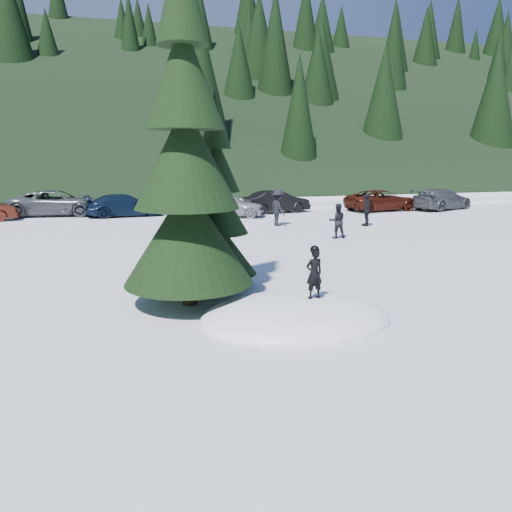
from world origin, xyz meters
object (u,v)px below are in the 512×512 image
object	(u,v)px
child_skier	(314,274)
car_4	(229,205)
adult_1	(366,210)
car_2	(57,203)
car_3	(125,205)
adult_0	(337,221)
spruce_short	(217,213)
car_7	(442,199)
car_5	(277,202)
spruce_tall	(186,171)
adult_2	(278,208)
car_6	(381,200)

from	to	relation	value
child_skier	car_4	world-z (taller)	child_skier
adult_1	car_2	distance (m)	18.39
car_3	adult_0	bearing A→B (deg)	-145.89
spruce_short	car_4	xyz separation A→B (m)	(3.73, 15.34, -1.39)
car_3	car_7	xyz separation A→B (m)	(20.57, -1.95, 0.04)
spruce_short	car_5	bearing A→B (deg)	66.85
car_3	car_4	xyz separation A→B (m)	(5.90, -2.05, 0.04)
adult_1	car_4	size ratio (longest dim) A/B	0.41
spruce_tall	car_5	xyz separation A→B (m)	(8.15, 18.12, -2.62)
spruce_tall	spruce_short	distance (m)	2.11
spruce_tall	child_skier	distance (m)	3.91
spruce_tall	child_skier	world-z (taller)	spruce_tall
spruce_tall	car_4	size ratio (longest dim) A/B	2.07
spruce_short	adult_2	xyz separation A→B (m)	(5.42, 11.13, -1.16)
adult_1	car_2	world-z (taller)	adult_1
car_5	child_skier	bearing A→B (deg)	154.65
adult_0	car_2	bearing A→B (deg)	-31.68
child_skier	car_4	xyz separation A→B (m)	(2.14, 18.61, -0.35)
adult_1	car_2	size ratio (longest dim) A/B	0.30
adult_2	car_7	world-z (taller)	adult_2
spruce_short	adult_2	distance (m)	12.43
car_4	adult_1	bearing A→B (deg)	-114.48
car_5	car_7	size ratio (longest dim) A/B	0.87
adult_2	car_3	world-z (taller)	adult_2
car_5	car_4	bearing A→B (deg)	102.16
adult_1	car_5	bearing A→B (deg)	-147.32
adult_2	car_2	xyz separation A→B (m)	(-11.59, 7.78, -0.18)
adult_2	car_3	xyz separation A→B (m)	(-7.60, 6.26, -0.28)
adult_2	car_5	distance (m)	5.86
adult_0	adult_1	world-z (taller)	adult_1
adult_1	car_6	xyz separation A→B (m)	(4.33, 6.09, -0.17)
spruce_short	car_2	world-z (taller)	spruce_short
spruce_short	car_4	distance (m)	15.85
spruce_tall	car_5	distance (m)	20.04
child_skier	adult_0	distance (m)	11.25
spruce_tall	car_2	bearing A→B (deg)	104.28
spruce_short	car_5	world-z (taller)	spruce_short
car_4	car_6	xyz separation A→B (m)	(10.44, 0.62, -0.03)
car_2	car_3	world-z (taller)	car_2
adult_2	car_7	size ratio (longest dim) A/B	0.39
spruce_tall	car_7	size ratio (longest dim) A/B	1.77
adult_0	spruce_short	bearing A→B (deg)	56.52
car_7	adult_2	bearing A→B (deg)	87.24
spruce_short	car_5	distance (m)	18.24
adult_0	adult_1	size ratio (longest dim) A/B	0.92
adult_0	car_4	world-z (taller)	adult_0
adult_2	car_6	world-z (taller)	adult_2
spruce_short	adult_0	world-z (taller)	spruce_short
car_3	spruce_tall	bearing A→B (deg)	177.76
car_7	car_5	bearing A→B (deg)	62.35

